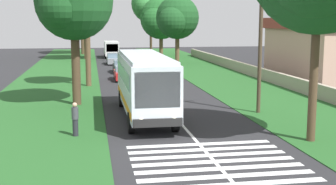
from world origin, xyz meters
The scene contains 21 objects.
ground centered at (0.00, 0.00, 0.00)m, with size 160.00×160.00×0.00m, color #262628.
grass_verge_left centered at (15.00, 8.20, 0.02)m, with size 120.00×8.00×0.04m, color #235623.
grass_verge_right centered at (15.00, -8.20, 0.02)m, with size 120.00×8.00×0.04m, color #235623.
centre_line centered at (15.00, 0.00, 0.00)m, with size 110.00×0.16×0.01m, color silver.
coach_bus centered at (8.02, 1.80, 2.15)m, with size 11.16×2.62×3.73m.
zebra_crossing centered at (-1.30, 0.00, 0.00)m, with size 5.85×6.80×0.01m.
trailing_car_0 centered at (25.45, 1.80, 0.67)m, with size 4.30×1.78×1.43m.
trailing_car_1 centered at (32.11, 1.57, 0.67)m, with size 4.30×1.78×1.43m.
trailing_car_2 centered at (42.09, 1.94, 0.67)m, with size 4.30×1.78×1.43m.
trailing_minibus_0 centered at (53.16, 1.72, 1.55)m, with size 6.00×2.14×2.53m.
roadside_tree_left_0 centered at (21.67, 5.27, 7.50)m, with size 5.17×4.45×9.84m.
roadside_tree_left_1 centered at (61.24, 6.40, 8.43)m, with size 8.64×7.06×12.15m.
roadside_tree_left_2 centered at (50.44, 5.82, 6.92)m, with size 8.22×7.20×10.65m.
roadside_tree_left_3 centered at (12.86, 6.00, 6.83)m, with size 6.14×5.20×9.56m.
roadside_tree_right_0 centered at (53.51, -5.99, 5.92)m, with size 7.95×6.65×9.39m.
roadside_tree_right_2 centered at (63.10, -5.66, 8.56)m, with size 7.95×6.90×12.15m.
roadside_tree_right_3 centered at (40.57, -6.20, 5.96)m, with size 6.81×5.64×8.91m.
utility_pole centered at (7.92, -5.34, 4.13)m, with size 0.24×1.40×7.90m.
roadside_wall centered at (20.00, -11.60, 0.59)m, with size 70.00×0.40×1.10m, color #9E937F.
roadside_building centered at (23.44, -18.84, 3.06)m, with size 13.93×9.59×6.02m.
pedestrian centered at (3.83, 5.75, 0.91)m, with size 0.34×0.34×1.69m.
Camera 1 is at (-18.80, 4.89, 5.72)m, focal length 48.91 mm.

